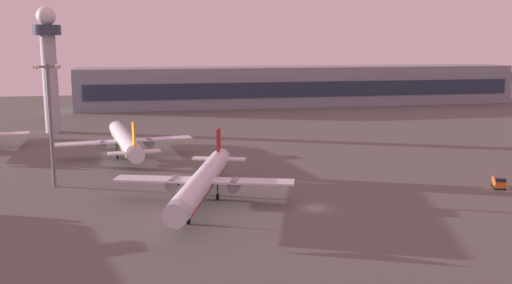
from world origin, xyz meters
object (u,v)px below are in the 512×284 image
Objects in this scene: cargo_loader at (499,182)px; apron_light_east at (50,117)px; airplane_terminal_side at (203,180)px; airplane_mid_apron at (125,140)px; control_tower at (49,61)px.

cargo_loader is 85.88m from apron_light_east.
airplane_terminal_side reaches higher than cargo_loader.
airplane_mid_apron is 9.02× the size of cargo_loader.
apron_light_east is (-83.23, 17.18, 12.37)m from cargo_loader.
control_tower is 1.59× the size of apron_light_east.
control_tower is 0.94× the size of airplane_terminal_side.
airplane_terminal_side is 0.96× the size of airplane_mid_apron.
airplane_mid_apron reaches higher than airplane_terminal_side.
control_tower is at bearing 110.40° from airplane_mid_apron.
control_tower is 50.13m from airplane_mid_apron.
control_tower reaches higher than cargo_loader.
cargo_loader is at bearing -42.06° from control_tower.
control_tower is 127.77m from cargo_loader.
apron_light_east is at bearing -14.05° from airplane_terminal_side.
cargo_loader is at bearing -164.44° from airplane_terminal_side.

